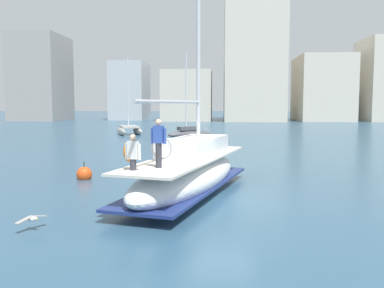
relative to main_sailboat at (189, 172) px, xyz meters
The scene contains 7 objects.
ground_plane 1.75m from the main_sailboat, 39.30° to the right, with size 400.00×400.00×0.00m, color #2D516B.
main_sailboat is the anchor object (origin of this frame).
moored_sloop_far 33.25m from the main_sailboat, 106.32° to the left, with size 4.18×5.62×8.94m.
moored_catamaran 27.23m from the main_sailboat, 94.19° to the left, with size 4.83×4.07×8.71m.
seagull 6.47m from the main_sailboat, 128.91° to the right, with size 0.59×0.93×0.16m.
mooring_buoy 6.06m from the main_sailboat, 149.65° to the left, with size 0.73×0.73×0.97m.
waterfront_buildings 75.99m from the main_sailboat, 86.93° to the left, with size 84.87×18.88×26.02m.
Camera 1 is at (0.02, -15.19, 3.52)m, focal length 39.23 mm.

